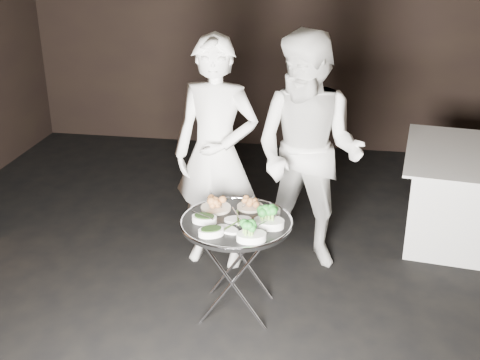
% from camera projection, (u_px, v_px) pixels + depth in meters
% --- Properties ---
extents(floor, '(6.00, 7.00, 0.05)m').
position_uv_depth(floor, '(227.00, 310.00, 4.34)').
color(floor, black).
rests_on(floor, ground).
extents(wall_back, '(6.00, 0.05, 3.00)m').
position_uv_depth(wall_back, '(282.00, 22.00, 6.94)').
color(wall_back, black).
rests_on(wall_back, floor).
extents(tray_stand, '(0.47, 0.40, 0.70)m').
position_uv_depth(tray_stand, '(236.00, 263.00, 4.14)').
color(tray_stand, silver).
rests_on(tray_stand, floor).
extents(serving_tray, '(0.76, 0.76, 0.04)m').
position_uv_depth(serving_tray, '(236.00, 222.00, 4.02)').
color(serving_tray, black).
rests_on(serving_tray, tray_stand).
extents(potato_plate_a, '(0.22, 0.22, 0.08)m').
position_uv_depth(potato_plate_a, '(216.00, 205.00, 4.17)').
color(potato_plate_a, beige).
rests_on(potato_plate_a, serving_tray).
extents(potato_plate_b, '(0.18, 0.18, 0.07)m').
position_uv_depth(potato_plate_b, '(250.00, 204.00, 4.19)').
color(potato_plate_b, beige).
rests_on(potato_plate_b, serving_tray).
extents(greens_bowl, '(0.13, 0.13, 0.07)m').
position_uv_depth(greens_bowl, '(271.00, 211.00, 4.08)').
color(greens_bowl, white).
rests_on(greens_bowl, serving_tray).
extents(asparagus_plate_a, '(0.20, 0.14, 0.04)m').
position_uv_depth(asparagus_plate_a, '(238.00, 219.00, 4.01)').
color(asparagus_plate_a, white).
rests_on(asparagus_plate_a, serving_tray).
extents(asparagus_plate_b, '(0.19, 0.16, 0.03)m').
position_uv_depth(asparagus_plate_b, '(228.00, 229.00, 3.88)').
color(asparagus_plate_b, white).
rests_on(asparagus_plate_b, serving_tray).
extents(spinach_bowl_a, '(0.18, 0.12, 0.07)m').
position_uv_depth(spinach_bowl_a, '(204.00, 218.00, 3.98)').
color(spinach_bowl_a, white).
rests_on(spinach_bowl_a, serving_tray).
extents(spinach_bowl_b, '(0.20, 0.17, 0.07)m').
position_uv_depth(spinach_bowl_b, '(211.00, 231.00, 3.82)').
color(spinach_bowl_b, white).
rests_on(spinach_bowl_b, serving_tray).
extents(broccoli_bowl_a, '(0.21, 0.15, 0.08)m').
position_uv_depth(broccoli_bowl_a, '(269.00, 221.00, 3.92)').
color(broccoli_bowl_a, white).
rests_on(broccoli_bowl_a, serving_tray).
extents(broccoli_bowl_b, '(0.22, 0.18, 0.08)m').
position_uv_depth(broccoli_bowl_b, '(251.00, 235.00, 3.75)').
color(broccoli_bowl_b, white).
rests_on(broccoli_bowl_b, serving_tray).
extents(serving_utensils, '(0.58, 0.44, 0.01)m').
position_uv_depth(serving_utensils, '(240.00, 210.00, 4.05)').
color(serving_utensils, silver).
rests_on(serving_utensils, serving_tray).
extents(waiter_left, '(0.72, 0.52, 1.83)m').
position_uv_depth(waiter_left, '(216.00, 155.00, 4.60)').
color(waiter_left, white).
rests_on(waiter_left, floor).
extents(waiter_right, '(1.08, 0.96, 1.86)m').
position_uv_depth(waiter_right, '(308.00, 153.00, 4.60)').
color(waiter_right, white).
rests_on(waiter_right, floor).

